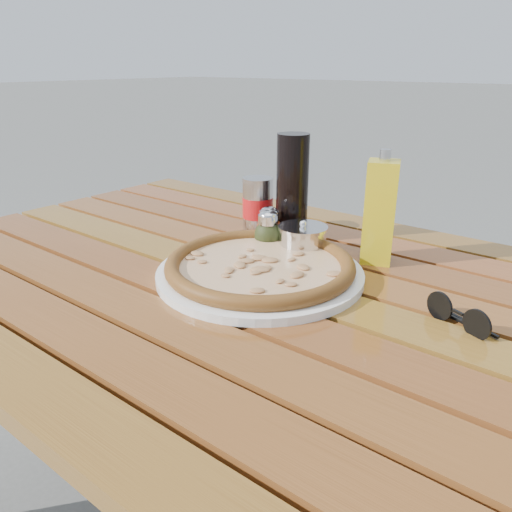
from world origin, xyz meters
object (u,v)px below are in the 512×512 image
Objects in this scene: pizza at (260,265)px; pepper_shaker at (269,227)px; sunglasses at (459,316)px; plate at (260,273)px; soda_can at (258,206)px; olive_oil_cruet at (380,212)px; table at (249,313)px; dark_bottle at (292,188)px; parmesan_tin at (302,240)px; oregano_shaker at (268,231)px.

pepper_shaker reaches higher than pizza.
plate is at bearing -151.40° from sunglasses.
soda_can is 0.29m from olive_oil_cruet.
table is 0.36m from sunglasses.
olive_oil_cruet is at bearing -2.19° from dark_bottle.
dark_bottle is at bearing 177.81° from olive_oil_cruet.
table is 0.10m from pizza.
dark_bottle is 1.05× the size of olive_oil_cruet.
olive_oil_cruet is at bearing 25.27° from parmesan_tin.
dark_bottle is at bearing 104.35° from table.
pizza is at bearing -89.56° from parmesan_tin.
soda_can is (-0.14, 0.20, 0.13)m from table.
soda_can reaches higher than table.
parmesan_tin is (0.07, -0.07, -0.08)m from dark_bottle.
plate is 0.14m from parmesan_tin.
olive_oil_cruet is (0.21, 0.05, 0.06)m from pepper_shaker.
sunglasses is (0.33, 0.04, 0.01)m from plate.
dark_bottle is 0.10m from soda_can.
pizza is at bearing -58.67° from pepper_shaker.
parmesan_tin is at bearing -174.53° from sunglasses.
soda_can reaches higher than pizza.
soda_can is at bearing -176.24° from sunglasses.
dark_bottle reaches higher than soda_can.
plate is 4.39× the size of oregano_shaker.
pizza is 0.33m from sunglasses.
pepper_shaker is at bearing -165.68° from olive_oil_cruet.
parmesan_tin is (-0.13, -0.06, -0.07)m from olive_oil_cruet.
olive_oil_cruet is at bearing 57.26° from plate.
table is 3.89× the size of plate.
oregano_shaker is (-0.07, 0.12, 0.03)m from plate.
plate is 1.02× the size of pizza.
soda_can is 0.57× the size of olive_oil_cruet.
dark_bottle is at bearing 90.63° from oregano_shaker.
plate is at bearing -89.56° from parmesan_tin.
olive_oil_cruet is (0.13, 0.20, 0.07)m from pizza.
soda_can is at bearing -177.40° from dark_bottle.
plate reaches higher than table.
soda_can reaches higher than pepper_shaker.
pepper_shaker is 0.09m from parmesan_tin.
soda_can reaches higher than plate.
parmesan_tin is 0.96× the size of sunglasses.
parmesan_tin is (0.08, -0.01, -0.01)m from pepper_shaker.
table is at bearing -55.53° from soda_can.
oregano_shaker is at bearing -159.15° from olive_oil_cruet.
dark_bottle reaches higher than olive_oil_cruet.
parmesan_tin reaches higher than plate.
oregano_shaker is at bearing -169.55° from sunglasses.
sunglasses is at bearing 7.03° from table.
sunglasses is (0.40, -0.08, -0.02)m from oregano_shaker.
olive_oil_cruet is 1.99× the size of parmesan_tin.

